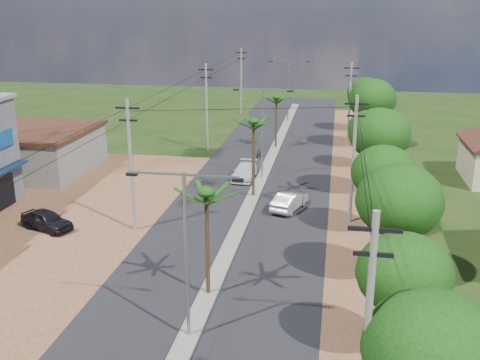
% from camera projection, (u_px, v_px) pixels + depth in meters
% --- Properties ---
extents(ground, '(160.00, 160.00, 0.00)m').
position_uv_depth(ground, '(189.00, 338.00, 25.96)').
color(ground, black).
rests_on(ground, ground).
extents(road, '(12.00, 110.00, 0.04)m').
position_uv_depth(road, '(243.00, 220.00, 40.04)').
color(road, black).
rests_on(road, ground).
extents(median, '(1.00, 90.00, 0.18)m').
position_uv_depth(median, '(249.00, 205.00, 42.84)').
color(median, '#605E56').
rests_on(median, ground).
extents(dirt_shoulder_east, '(5.00, 90.00, 0.03)m').
position_uv_depth(dirt_shoulder_east, '(364.00, 228.00, 38.66)').
color(dirt_shoulder_east, brown).
rests_on(dirt_shoulder_east, ground).
extents(low_shed, '(10.40, 10.40, 3.95)m').
position_uv_depth(low_shed, '(33.00, 150.00, 51.34)').
color(low_shed, '#605E56').
rests_on(low_shed, ground).
extents(tree_east_a, '(4.40, 4.40, 6.37)m').
position_uv_depth(tree_east_a, '(432.00, 351.00, 17.42)').
color(tree_east_a, black).
rests_on(tree_east_a, ground).
extents(tree_east_b, '(4.00, 4.00, 5.83)m').
position_uv_depth(tree_east_b, '(404.00, 273.00, 23.20)').
color(tree_east_b, black).
rests_on(tree_east_b, ground).
extents(tree_east_c, '(4.60, 4.60, 6.83)m').
position_uv_depth(tree_east_c, '(399.00, 201.00, 29.49)').
color(tree_east_c, black).
rests_on(tree_east_c, ground).
extents(tree_east_d, '(4.20, 4.20, 6.13)m').
position_uv_depth(tree_east_d, '(383.00, 172.00, 36.27)').
color(tree_east_d, black).
rests_on(tree_east_d, ground).
extents(tree_east_e, '(4.80, 4.80, 7.14)m').
position_uv_depth(tree_east_e, '(380.00, 134.00, 43.53)').
color(tree_east_e, black).
rests_on(tree_east_e, ground).
extents(tree_east_f, '(3.80, 3.80, 5.52)m').
position_uv_depth(tree_east_f, '(369.00, 128.00, 51.47)').
color(tree_east_f, black).
rests_on(tree_east_f, ground).
extents(tree_east_g, '(5.00, 5.00, 7.38)m').
position_uv_depth(tree_east_g, '(372.00, 99.00, 58.48)').
color(tree_east_g, black).
rests_on(tree_east_g, ground).
extents(tree_east_h, '(4.40, 4.40, 6.52)m').
position_uv_depth(tree_east_h, '(366.00, 93.00, 66.23)').
color(tree_east_h, black).
rests_on(tree_east_h, ground).
extents(palm_median_near, '(2.00, 2.00, 6.15)m').
position_uv_depth(palm_median_near, '(206.00, 197.00, 28.05)').
color(palm_median_near, black).
rests_on(palm_median_near, ground).
extents(palm_median_mid, '(2.00, 2.00, 6.55)m').
position_uv_depth(palm_median_mid, '(254.00, 125.00, 42.97)').
color(palm_median_mid, black).
rests_on(palm_median_mid, ground).
extents(palm_median_far, '(2.00, 2.00, 5.85)m').
position_uv_depth(palm_median_far, '(277.00, 99.00, 58.20)').
color(palm_median_far, black).
rests_on(palm_median_far, ground).
extents(streetlight_near, '(5.10, 0.18, 8.00)m').
position_uv_depth(streetlight_near, '(186.00, 243.00, 24.52)').
color(streetlight_near, gray).
rests_on(streetlight_near, ground).
extents(streetlight_mid, '(5.10, 0.18, 8.00)m').
position_uv_depth(streetlight_mid, '(262.00, 126.00, 48.01)').
color(streetlight_mid, gray).
rests_on(streetlight_mid, ground).
extents(streetlight_far, '(5.10, 0.18, 8.00)m').
position_uv_depth(streetlight_far, '(289.00, 85.00, 71.49)').
color(streetlight_far, gray).
rests_on(streetlight_far, ground).
extents(utility_pole_w_b, '(1.60, 0.24, 9.00)m').
position_uv_depth(utility_pole_w_b, '(131.00, 163.00, 36.94)').
color(utility_pole_w_b, '#605E56').
rests_on(utility_pole_w_b, ground).
extents(utility_pole_w_c, '(1.60, 0.24, 9.00)m').
position_uv_depth(utility_pole_w_c, '(207.00, 106.00, 57.61)').
color(utility_pole_w_c, '#605E56').
rests_on(utility_pole_w_c, ground).
extents(utility_pole_w_d, '(1.60, 0.24, 9.00)m').
position_uv_depth(utility_pole_w_d, '(241.00, 79.00, 77.34)').
color(utility_pole_w_d, '#605E56').
rests_on(utility_pole_w_d, ground).
extents(utility_pole_e_a, '(1.60, 0.24, 9.00)m').
position_uv_depth(utility_pole_e_a, '(367.00, 337.00, 17.66)').
color(utility_pole_e_a, '#605E56').
rests_on(utility_pole_e_a, ground).
extents(utility_pole_e_b, '(1.60, 0.24, 9.00)m').
position_uv_depth(utility_pole_e_b, '(353.00, 157.00, 38.33)').
color(utility_pole_e_b, '#605E56').
rests_on(utility_pole_e_b, ground).
extents(utility_pole_e_c, '(1.60, 0.24, 9.00)m').
position_uv_depth(utility_pole_e_c, '(349.00, 103.00, 59.00)').
color(utility_pole_e_c, '#605E56').
rests_on(utility_pole_e_c, ground).
extents(car_silver_mid, '(2.62, 4.35, 1.35)m').
position_uv_depth(car_silver_mid, '(289.00, 201.00, 41.88)').
color(car_silver_mid, '#9C9FA4').
rests_on(car_silver_mid, ground).
extents(car_white_far, '(1.92, 4.47, 1.28)m').
position_uv_depth(car_white_far, '(245.00, 172.00, 49.28)').
color(car_white_far, '#B9B9B4').
rests_on(car_white_far, ground).
extents(car_parked_dark, '(4.29, 2.95, 1.36)m').
position_uv_depth(car_parked_dark, '(47.00, 220.00, 38.15)').
color(car_parked_dark, black).
rests_on(car_parked_dark, ground).
extents(moto_rider_west_a, '(0.91, 1.93, 0.98)m').
position_uv_depth(moto_rider_west_a, '(184.00, 198.00, 43.15)').
color(moto_rider_west_a, black).
rests_on(moto_rider_west_a, ground).
extents(moto_rider_west_b, '(0.75, 1.70, 0.99)m').
position_uv_depth(moto_rider_west_b, '(259.00, 154.00, 55.80)').
color(moto_rider_west_b, black).
rests_on(moto_rider_west_b, ground).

